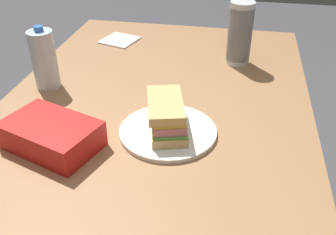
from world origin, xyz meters
The scene contains 7 objects.
dining_table centered at (0.00, 0.00, 0.67)m, with size 1.83×0.92×0.75m.
paper_plate centered at (0.09, -0.07, 0.76)m, with size 0.26×0.26×0.01m, color white.
sandwich centered at (0.09, -0.07, 0.80)m, with size 0.20×0.14×0.08m.
chip_bag centered at (-0.02, 0.20, 0.79)m, with size 0.23×0.15×0.07m, color red.
water_bottle_tall centered at (0.27, 0.36, 0.84)m, with size 0.08×0.08×0.20m.
plastic_cup_stack centered at (0.57, -0.23, 0.86)m, with size 0.08×0.08×0.22m.
paper_napkin centered at (0.69, 0.25, 0.75)m, with size 0.13×0.13×0.01m, color white.
Camera 1 is at (-0.74, -0.23, 1.35)m, focal length 41.31 mm.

